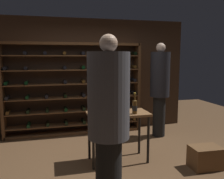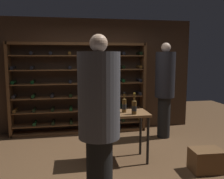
{
  "view_description": "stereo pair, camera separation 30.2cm",
  "coord_description": "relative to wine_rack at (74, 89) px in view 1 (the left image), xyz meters",
  "views": [
    {
      "loc": [
        -0.92,
        -3.61,
        1.77
      ],
      "look_at": [
        0.08,
        0.25,
        1.22
      ],
      "focal_mm": 38.61,
      "sensor_mm": 36.0,
      "label": 1
    },
    {
      "loc": [
        -0.62,
        -3.68,
        1.77
      ],
      "look_at": [
        0.08,
        0.25,
        1.22
      ],
      "focal_mm": 38.61,
      "sensor_mm": 36.0,
      "label": 2
    }
  ],
  "objects": [
    {
      "name": "person_guest_blue_shirt",
      "position": [
        1.8,
        -0.65,
        0.12
      ],
      "size": [
        0.42,
        0.42,
        2.06
      ],
      "rotation": [
        0.0,
        0.0,
        -0.45
      ],
      "color": "black",
      "rests_on": "ground"
    },
    {
      "name": "ground_plane",
      "position": [
        0.39,
        -1.85,
        -1.03
      ],
      "size": [
        10.11,
        10.11,
        0.0
      ],
      "primitive_type": "plane",
      "color": "brown"
    },
    {
      "name": "person_bystander_dark_jacket",
      "position": [
        0.09,
        -2.94,
        0.09
      ],
      "size": [
        0.46,
        0.46,
        2.01
      ],
      "rotation": [
        0.0,
        0.0,
        -1.01
      ],
      "color": "black",
      "rests_on": "ground"
    },
    {
      "name": "wine_rack",
      "position": [
        0.0,
        0.0,
        0.0
      ],
      "size": [
        3.1,
        0.32,
        2.08
      ],
      "color": "brown",
      "rests_on": "ground"
    },
    {
      "name": "back_wall",
      "position": [
        0.39,
        0.21,
        0.29
      ],
      "size": [
        4.71,
        0.1,
        2.64
      ],
      "primitive_type": "cube",
      "color": "#3D2B1E",
      "rests_on": "ground"
    },
    {
      "name": "wine_crate",
      "position": [
        1.83,
        -2.3,
        -0.85
      ],
      "size": [
        0.49,
        0.36,
        0.35
      ],
      "primitive_type": "cube",
      "rotation": [
        0.0,
        0.0,
        -0.05
      ],
      "color": "brown",
      "rests_on": "ground"
    },
    {
      "name": "tasting_table",
      "position": [
        0.56,
        -1.69,
        -0.3
      ],
      "size": [
        1.02,
        0.51,
        0.84
      ],
      "color": "brown",
      "rests_on": "ground"
    },
    {
      "name": "wine_bottle_amber_reserve",
      "position": [
        0.66,
        -1.68,
        -0.06
      ],
      "size": [
        0.08,
        0.08,
        0.34
      ],
      "color": "#4C3314",
      "rests_on": "tasting_table"
    },
    {
      "name": "wine_glass_stemmed_left",
      "position": [
        0.44,
        -1.65,
        -0.09
      ],
      "size": [
        0.08,
        0.08,
        0.13
      ],
      "color": "silver",
      "rests_on": "tasting_table"
    },
    {
      "name": "wine_bottle_gold_foil",
      "position": [
        0.8,
        -1.83,
        -0.06
      ],
      "size": [
        0.08,
        0.08,
        0.35
      ],
      "color": "#4C3314",
      "rests_on": "tasting_table"
    }
  ]
}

